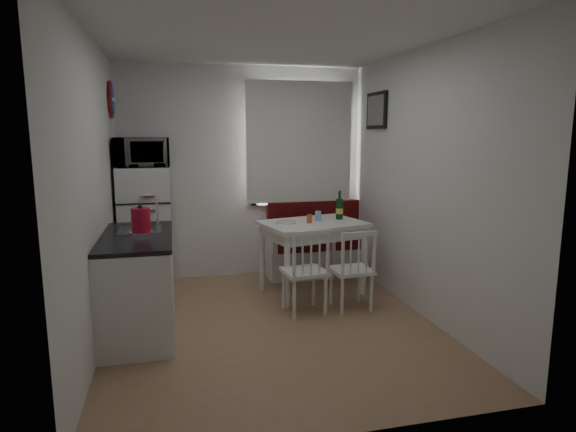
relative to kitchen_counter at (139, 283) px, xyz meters
name	(u,v)px	position (x,y,z in m)	size (l,w,h in m)	color
floor	(272,325)	(1.20, -0.16, -0.46)	(3.00, 3.50, 0.02)	#A18255
ceiling	(271,37)	(1.20, -0.16, 2.14)	(3.00, 3.50, 0.02)	white
wall_back	(243,173)	(1.20, 1.59, 0.84)	(3.00, 0.02, 2.60)	white
wall_front	(336,223)	(1.20, -1.91, 0.84)	(3.00, 0.02, 2.60)	white
wall_left	(94,193)	(-0.30, -0.16, 0.84)	(0.02, 3.50, 2.60)	white
wall_right	(423,184)	(2.70, -0.16, 0.84)	(0.02, 3.50, 2.60)	white
window	(298,146)	(1.90, 1.56, 1.17)	(1.22, 0.06, 1.47)	white
curtain	(300,142)	(1.90, 1.49, 1.22)	(1.35, 0.02, 1.50)	white
kitchen_counter	(139,283)	(0.00, 0.00, 0.00)	(0.62, 1.32, 1.16)	white
wall_sign	(112,100)	(-0.27, 1.29, 1.69)	(0.40, 0.40, 0.03)	navy
picture_frame	(376,110)	(2.67, 0.94, 1.59)	(0.04, 0.52, 0.42)	black
bench	(317,251)	(2.10, 1.35, -0.15)	(1.30, 0.50, 0.93)	white
dining_table	(312,230)	(1.83, 0.67, 0.27)	(1.23, 0.99, 0.81)	white
chair_left	(307,262)	(1.58, 0.01, 0.09)	(0.45, 0.43, 0.47)	white
chair_right	(355,262)	(2.08, 0.02, 0.06)	(0.41, 0.39, 0.45)	white
fridge	(146,229)	(0.02, 1.24, 0.26)	(0.57, 0.57, 1.42)	white
microwave	(142,152)	(0.02, 1.19, 1.13)	(0.58, 0.40, 0.32)	white
kettle	(141,221)	(0.05, -0.03, 0.58)	(0.20, 0.20, 0.26)	red
wine_bottle	(339,205)	(2.18, 0.77, 0.52)	(0.08, 0.08, 0.33)	#123A1E
drinking_glass_orange	(309,219)	(1.78, 0.62, 0.41)	(0.06, 0.06, 0.09)	#D15622
drinking_glass_blue	(318,216)	(1.91, 0.72, 0.42)	(0.07, 0.07, 0.11)	#8FB6F4
plate	(286,222)	(1.53, 0.69, 0.37)	(0.23, 0.23, 0.02)	white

